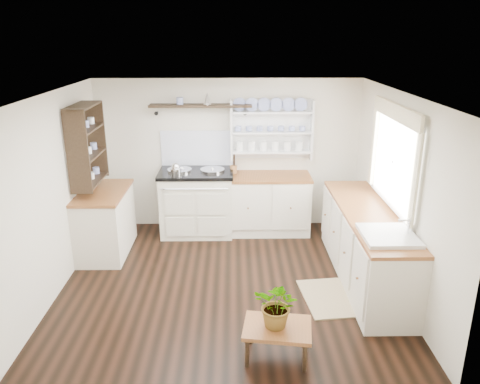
% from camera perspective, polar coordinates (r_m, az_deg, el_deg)
% --- Properties ---
extents(floor, '(4.00, 3.80, 0.01)m').
position_cam_1_polar(floor, '(5.89, -1.51, -10.98)').
color(floor, black).
rests_on(floor, ground).
extents(wall_back, '(4.00, 0.02, 2.30)m').
position_cam_1_polar(wall_back, '(7.23, -1.42, 4.60)').
color(wall_back, silver).
rests_on(wall_back, ground).
extents(wall_right, '(0.02, 3.80, 2.30)m').
position_cam_1_polar(wall_right, '(5.74, 18.77, -0.25)').
color(wall_right, silver).
rests_on(wall_right, ground).
extents(wall_left, '(0.02, 3.80, 2.30)m').
position_cam_1_polar(wall_left, '(5.80, -21.80, -0.43)').
color(wall_left, silver).
rests_on(wall_left, ground).
extents(ceiling, '(4.00, 3.80, 0.01)m').
position_cam_1_polar(ceiling, '(5.15, -1.74, 11.81)').
color(ceiling, white).
rests_on(ceiling, wall_back).
extents(window, '(0.08, 1.55, 1.22)m').
position_cam_1_polar(window, '(5.75, 18.25, 4.14)').
color(window, white).
rests_on(window, wall_right).
extents(aga_cooker, '(1.10, 0.76, 1.01)m').
position_cam_1_polar(aga_cooker, '(7.13, -5.27, -1.16)').
color(aga_cooker, silver).
rests_on(aga_cooker, floor).
extents(back_cabinets, '(1.27, 0.63, 0.90)m').
position_cam_1_polar(back_cabinets, '(7.17, 3.40, -1.33)').
color(back_cabinets, beige).
rests_on(back_cabinets, floor).
extents(right_cabinets, '(0.62, 2.43, 0.90)m').
position_cam_1_polar(right_cabinets, '(5.99, 15.05, -6.21)').
color(right_cabinets, beige).
rests_on(right_cabinets, floor).
extents(belfast_sink, '(0.55, 0.60, 0.45)m').
position_cam_1_polar(belfast_sink, '(5.20, 17.52, -6.27)').
color(belfast_sink, white).
rests_on(belfast_sink, right_cabinets).
extents(left_cabinets, '(0.62, 1.13, 0.90)m').
position_cam_1_polar(left_cabinets, '(6.74, -16.10, -3.43)').
color(left_cabinets, beige).
rests_on(left_cabinets, floor).
extents(plate_rack, '(1.20, 0.22, 0.90)m').
position_cam_1_polar(plate_rack, '(7.13, 3.83, 7.70)').
color(plate_rack, white).
rests_on(plate_rack, wall_back).
extents(high_shelf, '(1.50, 0.29, 0.16)m').
position_cam_1_polar(high_shelf, '(6.98, -4.82, 10.38)').
color(high_shelf, black).
rests_on(high_shelf, wall_back).
extents(left_shelving, '(0.28, 0.80, 1.05)m').
position_cam_1_polar(left_shelving, '(6.46, -18.17, 5.57)').
color(left_shelving, black).
rests_on(left_shelving, wall_left).
extents(kettle, '(0.17, 0.17, 0.20)m').
position_cam_1_polar(kettle, '(6.88, -7.80, 2.66)').
color(kettle, silver).
rests_on(kettle, aga_cooker).
extents(utensil_crock, '(0.10, 0.10, 0.12)m').
position_cam_1_polar(utensil_crock, '(7.07, -0.81, 2.74)').
color(utensil_crock, '#905F34').
rests_on(utensil_crock, back_cabinets).
extents(center_table, '(0.68, 0.53, 0.34)m').
position_cam_1_polar(center_table, '(4.57, 4.56, -16.45)').
color(center_table, brown).
rests_on(center_table, floor).
extents(potted_plant, '(0.53, 0.50, 0.45)m').
position_cam_1_polar(potted_plant, '(4.42, 4.66, -13.57)').
color(potted_plant, '#3F7233').
rests_on(potted_plant, center_table).
extents(floor_rug, '(0.64, 0.91, 0.02)m').
position_cam_1_polar(floor_rug, '(5.67, 10.66, -12.55)').
color(floor_rug, olive).
rests_on(floor_rug, floor).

